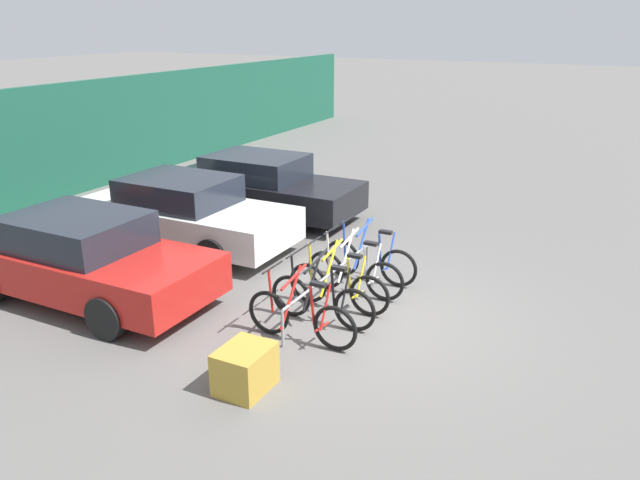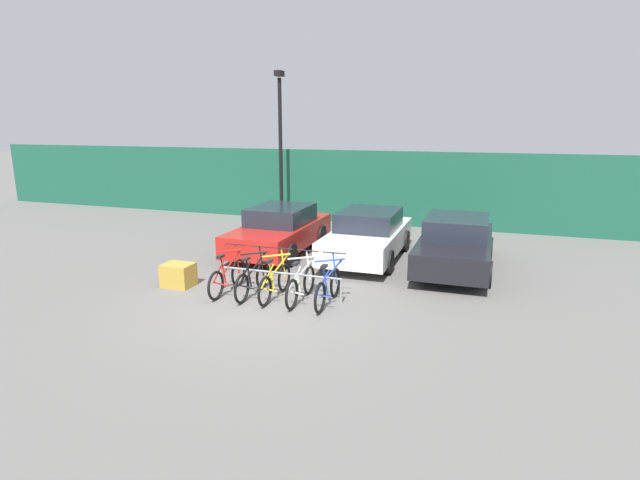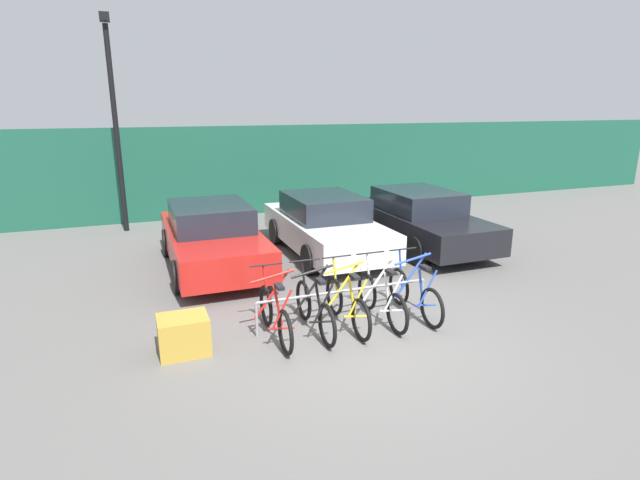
{
  "view_description": "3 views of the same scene",
  "coord_description": "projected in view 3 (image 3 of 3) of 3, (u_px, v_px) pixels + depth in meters",
  "views": [
    {
      "loc": [
        -7.91,
        -3.27,
        4.27
      ],
      "look_at": [
        0.64,
        1.15,
        0.85
      ],
      "focal_mm": 35.0,
      "sensor_mm": 36.0,
      "label": 1
    },
    {
      "loc": [
        4.4,
        -9.12,
        3.81
      ],
      "look_at": [
        0.83,
        1.32,
        1.22
      ],
      "focal_mm": 28.0,
      "sensor_mm": 36.0,
      "label": 2
    },
    {
      "loc": [
        -2.99,
        -6.2,
        3.45
      ],
      "look_at": [
        -0.15,
        1.22,
        1.28
      ],
      "focal_mm": 28.0,
      "sensor_mm": 36.0,
      "label": 3
    }
  ],
  "objects": [
    {
      "name": "car_white",
      "position": [
        325.0,
        225.0,
        11.76
      ],
      "size": [
        1.91,
        4.38,
        1.4
      ],
      "color": "silver",
      "rests_on": "ground"
    },
    {
      "name": "lamp_post",
      "position": [
        115.0,
        114.0,
        13.23
      ],
      "size": [
        0.24,
        0.44,
        5.68
      ],
      "color": "black",
      "rests_on": "ground"
    },
    {
      "name": "bicycle_yellow",
      "position": [
        347.0,
        304.0,
        7.91
      ],
      "size": [
        0.68,
        1.71,
        1.05
      ],
      "rotation": [
        0.0,
        0.0,
        -0.02
      ],
      "color": "black",
      "rests_on": "ground"
    },
    {
      "name": "bicycle_black",
      "position": [
        315.0,
        309.0,
        7.72
      ],
      "size": [
        0.68,
        1.71,
        1.05
      ],
      "rotation": [
        0.0,
        0.0,
        0.01
      ],
      "color": "black",
      "rests_on": "ground"
    },
    {
      "name": "cargo_crate",
      "position": [
        184.0,
        335.0,
        7.09
      ],
      "size": [
        0.7,
        0.56,
        0.55
      ],
      "primitive_type": "cube",
      "color": "#B28C33",
      "rests_on": "ground"
    },
    {
      "name": "car_black",
      "position": [
        419.0,
        219.0,
        12.41
      ],
      "size": [
        1.91,
        4.53,
        1.4
      ],
      "color": "black",
      "rests_on": "ground"
    },
    {
      "name": "ground_plane",
      "position": [
        358.0,
        340.0,
        7.52
      ],
      "size": [
        120.0,
        120.0,
        0.0
      ],
      "primitive_type": "plane",
      "color": "#605E5B"
    },
    {
      "name": "hoarding_wall",
      "position": [
        231.0,
        171.0,
        15.71
      ],
      "size": [
        36.0,
        0.16,
        2.8
      ],
      "primitive_type": "cube",
      "color": "#19513D",
      "rests_on": "ground"
    },
    {
      "name": "bike_rack",
      "position": [
        345.0,
        295.0,
        8.03
      ],
      "size": [
        2.97,
        0.04,
        0.57
      ],
      "color": "gray",
      "rests_on": "ground"
    },
    {
      "name": "bicycle_white",
      "position": [
        381.0,
        299.0,
        8.12
      ],
      "size": [
        0.68,
        1.71,
        1.05
      ],
      "rotation": [
        0.0,
        0.0,
        -0.06
      ],
      "color": "black",
      "rests_on": "ground"
    },
    {
      "name": "bicycle_blue",
      "position": [
        415.0,
        294.0,
        8.34
      ],
      "size": [
        0.68,
        1.71,
        1.05
      ],
      "rotation": [
        0.0,
        0.0,
        -0.03
      ],
      "color": "black",
      "rests_on": "ground"
    },
    {
      "name": "car_red",
      "position": [
        212.0,
        237.0,
        10.71
      ],
      "size": [
        1.91,
        4.38,
        1.4
      ],
      "color": "red",
      "rests_on": "ground"
    },
    {
      "name": "bicycle_red",
      "position": [
        275.0,
        315.0,
        7.5
      ],
      "size": [
        0.68,
        1.71,
        1.05
      ],
      "rotation": [
        0.0,
        0.0,
        0.04
      ],
      "color": "black",
      "rests_on": "ground"
    }
  ]
}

